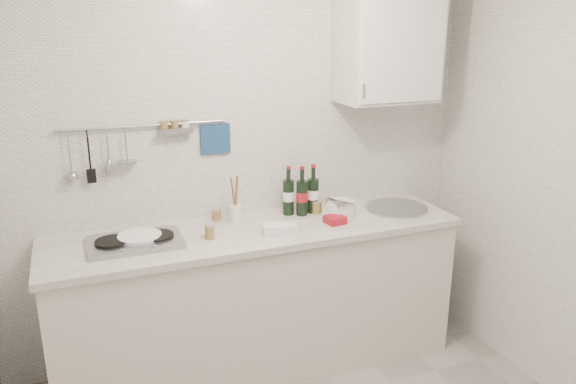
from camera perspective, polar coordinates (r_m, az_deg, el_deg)
The scene contains 14 objects.
back_wall at distance 3.49m, azimuth -4.81°, elevation 3.06°, with size 3.00×0.02×2.50m, color silver.
counter at distance 3.52m, azimuth -2.93°, elevation -11.07°, with size 2.44×0.64×0.96m.
wall_rail at distance 3.30m, azimuth -14.70°, elevation 4.87°, with size 0.98×0.09×0.34m.
wall_cabinet at distance 3.59m, azimuth 10.14°, elevation 14.57°, with size 0.60×0.38×0.70m.
plate_stack_hob at distance 3.19m, azimuth -14.95°, elevation -4.65°, with size 0.26×0.26×0.04m.
plate_stack_sink at distance 3.50m, azimuth 5.24°, elevation -1.74°, with size 0.23×0.21×0.10m.
wine_bottles at distance 3.50m, azimuth 1.35°, elevation 0.18°, with size 0.23×0.12×0.31m.
butter_dish at distance 3.21m, azimuth -0.81°, elevation -3.79°, with size 0.19×0.10×0.06m, color white.
strawberry_punnet at distance 3.39m, azimuth 4.80°, elevation -2.82°, with size 0.11×0.11×0.04m, color red.
utensil_crock at distance 3.39m, azimuth -5.36°, elevation -1.96°, with size 0.07×0.07×0.29m.
jar_a at distance 3.45m, azimuth -7.25°, elevation -2.28°, with size 0.06×0.06×0.07m.
jar_b at distance 3.64m, azimuth 4.31°, elevation -1.14°, with size 0.06×0.06×0.07m.
jar_c at distance 3.55m, azimuth 2.90°, elevation -1.50°, with size 0.07×0.07×0.08m.
jar_d at distance 3.17m, azimuth -7.97°, elevation -3.99°, with size 0.06×0.06×0.08m.
Camera 1 is at (-0.97, -1.84, 2.10)m, focal length 35.00 mm.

